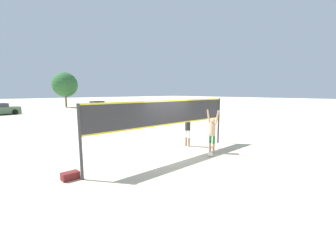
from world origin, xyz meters
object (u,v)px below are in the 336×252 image
object	(u,v)px
volleyball_net	(168,116)
player_spiker	(212,131)
gear_bag	(70,176)
parked_car_near	(98,105)
parked_car_mid	(0,110)
tree_left_cluster	(65,85)
volleyball	(210,154)
player_blocker	(188,125)

from	to	relation	value
volleyball_net	player_spiker	distance (m)	2.26
gear_bag	parked_car_near	bearing A→B (deg)	61.97
parked_car_mid	tree_left_cluster	distance (m)	14.00
volleyball_net	volleyball	world-z (taller)	volleyball_net
player_blocker	parked_car_near	distance (m)	28.08
volleyball_net	gear_bag	xyz separation A→B (m)	(-4.14, 0.29, -1.68)
player_spiker	parked_car_mid	world-z (taller)	player_spiker
volleyball_net	player_blocker	xyz separation A→B (m)	(2.03, 0.65, -0.70)
player_blocker	gear_bag	size ratio (longest dim) A/B	3.93
volleyball	parked_car_mid	distance (m)	28.94
player_spiker	volleyball	distance (m)	1.14
player_spiker	gear_bag	world-z (taller)	player_spiker
player_spiker	gear_bag	size ratio (longest dim) A/B	3.79
volleyball_net	parked_car_mid	size ratio (longest dim) A/B	1.83
gear_bag	volleyball_net	bearing A→B (deg)	-3.96
tree_left_cluster	player_spiker	bearing A→B (deg)	-99.70
volleyball_net	tree_left_cluster	world-z (taller)	tree_left_cluster
volleyball_net	parked_car_mid	bearing A→B (deg)	95.57
tree_left_cluster	parked_car_mid	bearing A→B (deg)	-142.72
parked_car_mid	player_blocker	bearing A→B (deg)	-89.67
volleyball	tree_left_cluster	bearing A→B (deg)	79.54
player_spiker	tree_left_cluster	world-z (taller)	tree_left_cluster
volleyball_net	tree_left_cluster	xyz separation A→B (m)	(8.14, 35.57, 2.26)
player_blocker	volleyball_net	bearing A→B (deg)	-72.23
gear_bag	parked_car_mid	world-z (taller)	parked_car_mid
parked_car_near	parked_car_mid	world-z (taller)	parked_car_mid
player_spiker	gear_bag	distance (m)	6.23
parked_car_near	tree_left_cluster	bearing A→B (deg)	105.43
player_blocker	volleyball	size ratio (longest dim) A/B	9.03
player_spiker	parked_car_near	bearing A→B (deg)	-16.52
parked_car_near	parked_car_mid	xyz separation A→B (m)	(-13.00, -0.12, 0.04)
gear_bag	parked_car_mid	xyz separation A→B (m)	(1.48, 27.06, 0.53)
volleyball_net	parked_car_mid	world-z (taller)	volleyball_net
gear_bag	parked_car_mid	distance (m)	27.11
player_blocker	tree_left_cluster	xyz separation A→B (m)	(6.11, 34.92, 2.96)
volleyball_net	parked_car_mid	distance (m)	27.50
volleyball_net	volleyball	size ratio (longest dim) A/B	33.51
player_blocker	tree_left_cluster	size ratio (longest dim) A/B	0.34
volleyball_net	gear_bag	world-z (taller)	volleyball_net
player_blocker	tree_left_cluster	bearing A→B (deg)	170.08
player_spiker	tree_left_cluster	distance (m)	37.22
player_spiker	volleyball	bearing A→B (deg)	119.18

